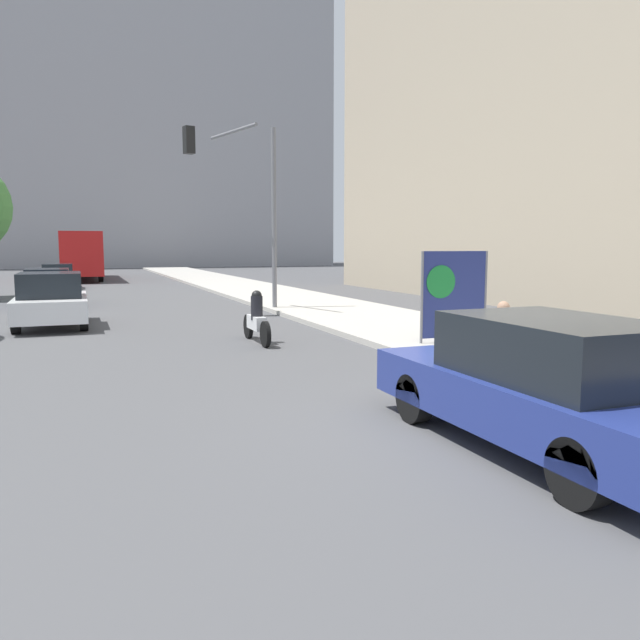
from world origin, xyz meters
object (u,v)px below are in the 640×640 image
object	(u,v)px
car_on_road_nearest	(51,300)
motorcycle_on_road	(257,320)
traffic_light_pole	(245,185)
car_on_road_midblock	(48,287)
protest_banner	(454,294)
jogger_on_sidewalk	(454,304)
parked_car_curbside	(546,385)
seated_protester	(504,333)
car_on_road_distant	(58,276)
city_bus_on_road	(81,253)

from	to	relation	value
car_on_road_nearest	motorcycle_on_road	world-z (taller)	car_on_road_nearest
traffic_light_pole	car_on_road_midblock	bearing A→B (deg)	140.21
protest_banner	motorcycle_on_road	distance (m)	4.61
jogger_on_sidewalk	car_on_road_midblock	bearing A→B (deg)	-33.36
parked_car_curbside	seated_protester	bearing A→B (deg)	58.59
car_on_road_distant	city_bus_on_road	xyz separation A→B (m)	(1.26, 9.68, 1.17)
city_bus_on_road	seated_protester	bearing A→B (deg)	-79.76
parked_car_curbside	city_bus_on_road	size ratio (longest dim) A/B	0.39
protest_banner	car_on_road_distant	distance (m)	26.29
jogger_on_sidewalk	car_on_road_midblock	world-z (taller)	jogger_on_sidewalk
jogger_on_sidewalk	car_on_road_nearest	distance (m)	11.21
car_on_road_nearest	city_bus_on_road	xyz separation A→B (m)	(0.98, 27.19, 1.09)
traffic_light_pole	car_on_road_distant	size ratio (longest dim) A/B	1.48
protest_banner	parked_car_curbside	bearing A→B (deg)	-115.05
car_on_road_midblock	jogger_on_sidewalk	bearing A→B (deg)	-56.65
protest_banner	motorcycle_on_road	bearing A→B (deg)	149.83
car_on_road_midblock	car_on_road_distant	xyz separation A→B (m)	(0.07, 10.58, -0.03)
jogger_on_sidewalk	protest_banner	size ratio (longest dim) A/B	0.80
traffic_light_pole	parked_car_curbside	world-z (taller)	traffic_light_pole
protest_banner	parked_car_curbside	world-z (taller)	protest_banner
car_on_road_distant	seated_protester	bearing A→B (deg)	-73.86
protest_banner	car_on_road_midblock	size ratio (longest dim) A/B	0.49
jogger_on_sidewalk	traffic_light_pole	xyz separation A→B (m)	(-2.70, 8.52, 3.34)
car_on_road_distant	car_on_road_nearest	bearing A→B (deg)	-89.08
protest_banner	car_on_road_midblock	xyz separation A→B (m)	(-8.94, 14.17, -0.50)
traffic_light_pole	car_on_road_nearest	bearing A→B (deg)	-165.57
seated_protester	protest_banner	xyz separation A→B (m)	(0.86, 2.93, 0.45)
motorcycle_on_road	traffic_light_pole	bearing A→B (deg)	77.53
protest_banner	city_bus_on_road	bearing A→B (deg)	102.46
parked_car_curbside	car_on_road_midblock	world-z (taller)	parked_car_curbside
seated_protester	city_bus_on_road	distance (m)	37.97
parked_car_curbside	car_on_road_midblock	distance (m)	21.48
seated_protester	car_on_road_midblock	xyz separation A→B (m)	(-8.08, 17.09, -0.05)
car_on_road_distant	city_bus_on_road	distance (m)	9.83
traffic_light_pole	city_bus_on_road	distance (m)	26.24
traffic_light_pole	car_on_road_distant	world-z (taller)	traffic_light_pole
parked_car_curbside	traffic_light_pole	bearing A→B (deg)	88.03
traffic_light_pole	car_on_road_distant	xyz separation A→B (m)	(-6.36, 15.94, -3.62)
protest_banner	car_on_road_distant	world-z (taller)	protest_banner
seated_protester	protest_banner	world-z (taller)	protest_banner
traffic_light_pole	motorcycle_on_road	bearing A→B (deg)	-102.47
seated_protester	motorcycle_on_road	size ratio (longest dim) A/B	0.55
car_on_road_midblock	city_bus_on_road	world-z (taller)	city_bus_on_road
traffic_light_pole	parked_car_curbside	bearing A→B (deg)	-91.97
parked_car_curbside	car_on_road_nearest	xyz separation A→B (m)	(-5.56, 13.72, 0.02)
seated_protester	traffic_light_pole	size ratio (longest dim) A/B	0.19
car_on_road_midblock	motorcycle_on_road	world-z (taller)	car_on_road_midblock
jogger_on_sidewalk	car_on_road_midblock	distance (m)	16.63
car_on_road_midblock	protest_banner	bearing A→B (deg)	-57.74
protest_banner	city_bus_on_road	xyz separation A→B (m)	(-7.61, 34.42, 0.64)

